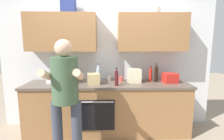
{
  "coord_description": "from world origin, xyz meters",
  "views": [
    {
      "loc": [
        0.01,
        -2.86,
        1.59
      ],
      "look_at": [
        0.08,
        -0.1,
        1.15
      ],
      "focal_mm": 27.07,
      "sensor_mm": 36.0,
      "label": 1
    }
  ],
  "objects_px": {
    "potted_herb": "(68,73)",
    "person_standing": "(65,92)",
    "bottle_soy": "(156,74)",
    "cup_ceramic": "(121,79)",
    "grocery_bag_rice": "(134,76)",
    "grocery_bag_crisps": "(170,78)",
    "cup_stoneware": "(110,78)",
    "mixing_bowl": "(53,80)",
    "bottle_water": "(98,74)",
    "bottle_hotsauce": "(150,75)",
    "bottle_wine": "(117,78)",
    "bottle_juice": "(70,73)",
    "grocery_bag_bread": "(94,79)"
  },
  "relations": [
    {
      "from": "bottle_juice",
      "to": "bottle_hotsauce",
      "type": "distance_m",
      "value": 1.47
    },
    {
      "from": "bottle_hotsauce",
      "to": "potted_herb",
      "type": "height_order",
      "value": "potted_herb"
    },
    {
      "from": "cup_stoneware",
      "to": "grocery_bag_rice",
      "type": "distance_m",
      "value": 0.46
    },
    {
      "from": "grocery_bag_rice",
      "to": "mixing_bowl",
      "type": "bearing_deg",
      "value": 179.12
    },
    {
      "from": "bottle_soy",
      "to": "cup_stoneware",
      "type": "bearing_deg",
      "value": 172.53
    },
    {
      "from": "bottle_juice",
      "to": "grocery_bag_crisps",
      "type": "relative_size",
      "value": 1.55
    },
    {
      "from": "bottle_water",
      "to": "grocery_bag_rice",
      "type": "distance_m",
      "value": 0.64
    },
    {
      "from": "potted_herb",
      "to": "grocery_bag_bread",
      "type": "height_order",
      "value": "potted_herb"
    },
    {
      "from": "mixing_bowl",
      "to": "grocery_bag_rice",
      "type": "height_order",
      "value": "grocery_bag_rice"
    },
    {
      "from": "grocery_bag_rice",
      "to": "grocery_bag_crisps",
      "type": "bearing_deg",
      "value": -2.48
    },
    {
      "from": "bottle_water",
      "to": "cup_ceramic",
      "type": "distance_m",
      "value": 0.42
    },
    {
      "from": "person_standing",
      "to": "grocery_bag_crisps",
      "type": "relative_size",
      "value": 7.11
    },
    {
      "from": "potted_herb",
      "to": "person_standing",
      "type": "bearing_deg",
      "value": -80.03
    },
    {
      "from": "bottle_hotsauce",
      "to": "potted_herb",
      "type": "xyz_separation_m",
      "value": [
        -1.47,
        -0.14,
        0.07
      ]
    },
    {
      "from": "cup_stoneware",
      "to": "mixing_bowl",
      "type": "bearing_deg",
      "value": -173.39
    },
    {
      "from": "bottle_water",
      "to": "grocery_bag_bread",
      "type": "distance_m",
      "value": 0.21
    },
    {
      "from": "bottle_wine",
      "to": "grocery_bag_rice",
      "type": "height_order",
      "value": "bottle_wine"
    },
    {
      "from": "bottle_hotsauce",
      "to": "cup_ceramic",
      "type": "distance_m",
      "value": 0.55
    },
    {
      "from": "bottle_hotsauce",
      "to": "grocery_bag_rice",
      "type": "distance_m",
      "value": 0.33
    },
    {
      "from": "cup_stoneware",
      "to": "grocery_bag_crisps",
      "type": "distance_m",
      "value": 1.08
    },
    {
      "from": "bottle_wine",
      "to": "bottle_juice",
      "type": "xyz_separation_m",
      "value": [
        -0.83,
        0.32,
        0.02
      ]
    },
    {
      "from": "person_standing",
      "to": "grocery_bag_rice",
      "type": "height_order",
      "value": "person_standing"
    },
    {
      "from": "bottle_soy",
      "to": "potted_herb",
      "type": "relative_size",
      "value": 1.07
    },
    {
      "from": "bottle_wine",
      "to": "cup_stoneware",
      "type": "xyz_separation_m",
      "value": [
        -0.1,
        0.35,
        -0.08
      ]
    },
    {
      "from": "bottle_soy",
      "to": "grocery_bag_crisps",
      "type": "height_order",
      "value": "bottle_soy"
    },
    {
      "from": "potted_herb",
      "to": "mixing_bowl",
      "type": "bearing_deg",
      "value": 166.62
    },
    {
      "from": "person_standing",
      "to": "grocery_bag_crisps",
      "type": "xyz_separation_m",
      "value": [
        1.66,
        0.77,
        0.02
      ]
    },
    {
      "from": "bottle_wine",
      "to": "mixing_bowl",
      "type": "distance_m",
      "value": 1.15
    },
    {
      "from": "cup_stoneware",
      "to": "grocery_bag_rice",
      "type": "height_order",
      "value": "grocery_bag_rice"
    },
    {
      "from": "potted_herb",
      "to": "grocery_bag_crisps",
      "type": "height_order",
      "value": "potted_herb"
    },
    {
      "from": "person_standing",
      "to": "bottle_wine",
      "type": "height_order",
      "value": "person_standing"
    },
    {
      "from": "person_standing",
      "to": "cup_ceramic",
      "type": "xyz_separation_m",
      "value": [
        0.79,
        0.89,
        -0.02
      ]
    },
    {
      "from": "mixing_bowl",
      "to": "bottle_wine",
      "type": "bearing_deg",
      "value": -11.83
    },
    {
      "from": "bottle_water",
      "to": "grocery_bag_bread",
      "type": "xyz_separation_m",
      "value": [
        -0.07,
        -0.19,
        -0.04
      ]
    },
    {
      "from": "bottle_soy",
      "to": "grocery_bag_rice",
      "type": "distance_m",
      "value": 0.4
    },
    {
      "from": "potted_herb",
      "to": "grocery_bag_rice",
      "type": "relative_size",
      "value": 1.3
    },
    {
      "from": "grocery_bag_crisps",
      "to": "person_standing",
      "type": "bearing_deg",
      "value": -154.94
    },
    {
      "from": "bottle_wine",
      "to": "bottle_water",
      "type": "xyz_separation_m",
      "value": [
        -0.31,
        0.28,
        0.01
      ]
    },
    {
      "from": "potted_herb",
      "to": "bottle_soy",
      "type": "bearing_deg",
      "value": 2.94
    },
    {
      "from": "bottle_soy",
      "to": "mixing_bowl",
      "type": "distance_m",
      "value": 1.85
    },
    {
      "from": "grocery_bag_bread",
      "to": "cup_ceramic",
      "type": "bearing_deg",
      "value": 23.92
    },
    {
      "from": "bottle_soy",
      "to": "bottle_juice",
      "type": "xyz_separation_m",
      "value": [
        -1.56,
        0.08,
        0.01
      ]
    },
    {
      "from": "cup_ceramic",
      "to": "mixing_bowl",
      "type": "xyz_separation_m",
      "value": [
        -1.22,
        -0.07,
        0.0
      ]
    },
    {
      "from": "potted_herb",
      "to": "grocery_bag_bread",
      "type": "xyz_separation_m",
      "value": [
        0.44,
        -0.08,
        -0.09
      ]
    },
    {
      "from": "cup_ceramic",
      "to": "mixing_bowl",
      "type": "height_order",
      "value": "mixing_bowl"
    },
    {
      "from": "cup_ceramic",
      "to": "cup_stoneware",
      "type": "relative_size",
      "value": 1.08
    },
    {
      "from": "cup_ceramic",
      "to": "grocery_bag_rice",
      "type": "relative_size",
      "value": 0.39
    },
    {
      "from": "grocery_bag_crisps",
      "to": "potted_herb",
      "type": "bearing_deg",
      "value": -179.34
    },
    {
      "from": "bottle_soy",
      "to": "cup_ceramic",
      "type": "xyz_separation_m",
      "value": [
        -0.63,
        0.06,
        -0.09
      ]
    },
    {
      "from": "bottle_juice",
      "to": "bottle_hotsauce",
      "type": "bearing_deg",
      "value": -0.76
    }
  ]
}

